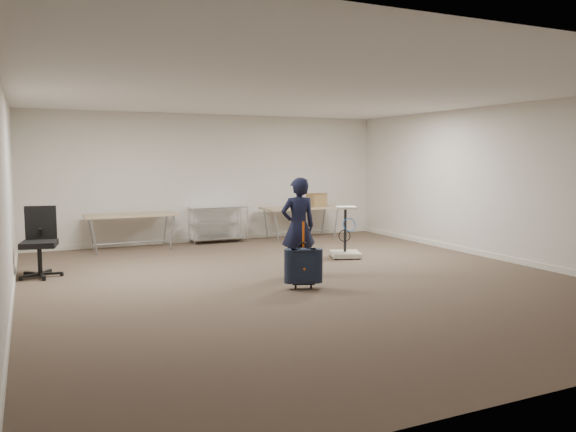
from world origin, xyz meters
name	(u,v)px	position (x,y,z in m)	size (l,w,h in m)	color
ground	(304,280)	(0.00, 0.00, 0.00)	(9.00, 9.00, 0.00)	#413327
room_shell	(268,262)	(0.00, 1.38, 0.05)	(8.00, 9.00, 9.00)	beige
folding_table_left	(131,217)	(-1.90, 3.95, 0.68)	(1.80, 0.75, 0.73)	tan
folding_table_right	(301,209)	(1.90, 3.95, 0.68)	(1.80, 0.75, 0.73)	tan
wire_shelf	(218,222)	(0.00, 4.20, 0.44)	(1.22, 0.47, 0.80)	silver
person	(298,227)	(0.09, 0.37, 0.78)	(0.57, 0.37, 1.55)	black
suitcase	(303,266)	(-0.25, -0.50, 0.33)	(0.40, 0.31, 0.96)	black
office_chair	(40,256)	(-3.62, 1.97, 0.33)	(0.67, 0.67, 1.10)	black
equipment_cart	(346,244)	(1.58, 1.41, 0.25)	(0.67, 0.67, 0.96)	silver
cardboard_box	(317,200)	(2.33, 4.00, 0.88)	(0.40, 0.30, 0.30)	#9F844A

